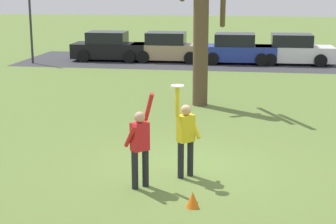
{
  "coord_description": "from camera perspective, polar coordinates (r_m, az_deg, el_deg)",
  "views": [
    {
      "loc": [
        1.44,
        -12.03,
        4.23
      ],
      "look_at": [
        -0.37,
        -0.35,
        1.42
      ],
      "focal_mm": 58.29,
      "sensor_mm": 36.0,
      "label": 1
    }
  ],
  "objects": [
    {
      "name": "parked_car_tan",
      "position": [
        30.12,
        -0.0,
        6.71
      ],
      "size": [
        4.14,
        2.12,
        1.59
      ],
      "rotation": [
        0.0,
        0.0,
        0.02
      ],
      "color": "tan",
      "rests_on": "ground_plane"
    },
    {
      "name": "parking_strip",
      "position": [
        30.1,
        3.55,
        5.29
      ],
      "size": [
        19.75,
        6.4,
        0.01
      ],
      "primitive_type": "cube",
      "color": "#38383D",
      "rests_on": "ground_plane"
    },
    {
      "name": "parked_car_black",
      "position": [
        30.68,
        -6.15,
        6.75
      ],
      "size": [
        4.14,
        2.12,
        1.59
      ],
      "rotation": [
        0.0,
        0.0,
        0.02
      ],
      "color": "black",
      "rests_on": "ground_plane"
    },
    {
      "name": "person_catcher",
      "position": [
        11.97,
        1.87,
        -2.36
      ],
      "size": [
        0.56,
        0.56,
        2.08
      ],
      "rotation": [
        0.0,
        0.0,
        -2.4
      ],
      "color": "black",
      "rests_on": "ground_plane"
    },
    {
      "name": "parked_car_blue",
      "position": [
        29.6,
        7.19,
        6.48
      ],
      "size": [
        4.14,
        2.12,
        1.59
      ],
      "rotation": [
        0.0,
        0.0,
        0.02
      ],
      "color": "#233893",
      "rests_on": "ground_plane"
    },
    {
      "name": "ground_plane",
      "position": [
        12.84,
        1.89,
        -5.86
      ],
      "size": [
        120.0,
        120.0,
        0.0
      ],
      "primitive_type": "plane",
      "color": "olive"
    },
    {
      "name": "lamppost_by_lot",
      "position": [
        30.08,
        -14.22,
        9.85
      ],
      "size": [
        0.28,
        0.28,
        4.26
      ],
      "color": "#2D2D33",
      "rests_on": "ground_plane"
    },
    {
      "name": "parked_car_white",
      "position": [
        29.81,
        12.98,
        6.3
      ],
      "size": [
        4.14,
        2.12,
        1.59
      ],
      "rotation": [
        0.0,
        0.0,
        0.02
      ],
      "color": "white",
      "rests_on": "ground_plane"
    },
    {
      "name": "bare_tree_tall",
      "position": [
        18.96,
        3.6,
        9.0
      ],
      "size": [
        1.62,
        1.63,
        6.49
      ],
      "color": "brown",
      "rests_on": "ground_plane"
    },
    {
      "name": "field_cone_orange",
      "position": [
        10.63,
        2.59,
        -9.13
      ],
      "size": [
        0.26,
        0.26,
        0.32
      ],
      "primitive_type": "cone",
      "color": "orange",
      "rests_on": "ground_plane"
    },
    {
      "name": "person_defender",
      "position": [
        11.36,
        -2.96,
        -3.26
      ],
      "size": [
        0.65,
        0.65,
        2.05
      ],
      "rotation": [
        0.0,
        0.0,
        0.74
      ],
      "color": "black",
      "rests_on": "ground_plane"
    },
    {
      "name": "frisbee_disc",
      "position": [
        11.59,
        1.0,
        2.76
      ],
      "size": [
        0.28,
        0.28,
        0.02
      ],
      "primitive_type": "cylinder",
      "color": "white",
      "rests_on": "person_catcher"
    }
  ]
}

